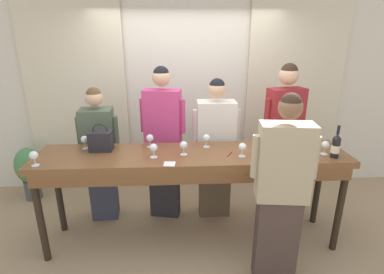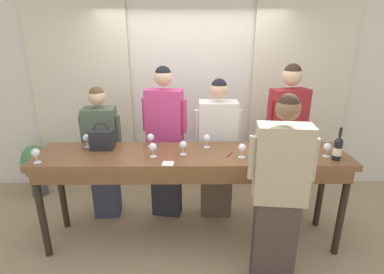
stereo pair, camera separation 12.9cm
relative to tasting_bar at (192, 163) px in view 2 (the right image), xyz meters
The scene contains 26 objects.
ground_plane 0.95m from the tasting_bar, 90.00° to the left, with size 18.00×18.00×0.00m, color tan.
wall_back 1.47m from the tasting_bar, 90.00° to the left, with size 12.00×0.06×2.80m.
curtain_panel_left 2.06m from the tasting_bar, 138.58° to the left, with size 1.35×0.03×2.69m.
curtain_panel_right 2.06m from the tasting_bar, 41.42° to the left, with size 1.35×0.03×2.69m.
tasting_bar is the anchor object (origin of this frame).
wine_bottle 1.41m from the tasting_bar, ahead, with size 0.08×0.08×0.32m.
handbag 0.97m from the tasting_bar, behind, with size 0.23×0.15×0.29m.
wine_glass_front_left 1.49m from the tasting_bar, behind, with size 0.08×0.08×0.14m.
wine_glass_front_mid 0.31m from the tasting_bar, 49.11° to the left, with size 0.08×0.08×0.14m.
wine_glass_front_right 0.53m from the tasting_bar, 154.09° to the left, with size 0.08×0.08×0.14m.
wine_glass_center_left 1.34m from the tasting_bar, ahead, with size 0.08×0.08×0.14m.
wine_glass_center_mid 0.92m from the tasting_bar, ahead, with size 0.08×0.08×0.14m.
wine_glass_center_right 0.44m from the tasting_bar, 169.63° to the right, with size 0.08×0.08×0.14m.
wine_glass_back_left 0.53m from the tasting_bar, 11.03° to the right, with size 0.08×0.08×0.14m.
wine_glass_back_mid 1.15m from the tasting_bar, 169.65° to the left, with size 0.08×0.08×0.14m.
wine_glass_back_right 1.04m from the tasting_bar, ahead, with size 0.08×0.08×0.14m.
wine_glass_near_host 0.22m from the tasting_bar, behind, with size 0.08×0.08×0.14m.
wine_glass_by_bottle 0.73m from the tasting_bar, ahead, with size 0.08×0.08×0.14m.
napkin 0.35m from the tasting_bar, 133.55° to the right, with size 0.12×0.12×0.00m.
pen 0.39m from the tasting_bar, ahead, with size 0.07×0.13×0.01m.
guest_olive_jacket 1.20m from the tasting_bar, 153.39° to the left, with size 0.48×0.30×1.64m.
guest_pink_top 0.62m from the tasting_bar, 120.45° to the left, with size 0.53×0.27×1.86m.
guest_cream_sweater 0.62m from the tasting_bar, 60.19° to the left, with size 0.56×0.27×1.72m.
guest_striped_shirt 1.23m from the tasting_bar, 25.63° to the left, with size 0.53×0.30×1.89m.
host_pouring 0.93m from the tasting_bar, 38.17° to the right, with size 0.55×0.26×1.77m.
potted_plant 2.46m from the tasting_bar, 154.81° to the left, with size 0.35×0.35×0.75m.
Camera 2 is at (-0.03, -2.82, 2.21)m, focal length 28.00 mm.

